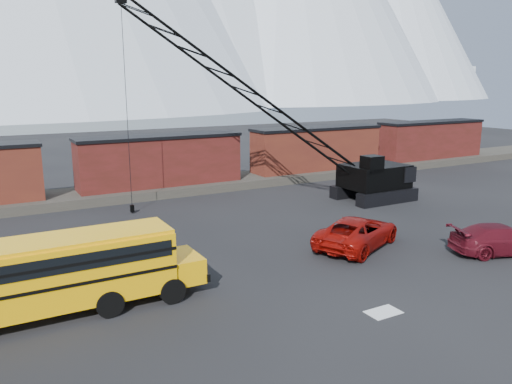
% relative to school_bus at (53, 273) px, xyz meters
% --- Properties ---
extents(ground, '(160.00, 160.00, 0.00)m').
position_rel_school_bus_xyz_m(ground, '(11.09, -2.16, -1.79)').
color(ground, black).
rests_on(ground, ground).
extents(gravel_berm, '(120.00, 5.00, 0.70)m').
position_rel_school_bus_xyz_m(gravel_berm, '(11.09, 19.84, -1.44)').
color(gravel_berm, '#433E37').
rests_on(gravel_berm, ground).
extents(boxcar_mid, '(13.70, 3.10, 4.17)m').
position_rel_school_bus_xyz_m(boxcar_mid, '(11.09, 19.84, 0.97)').
color(boxcar_mid, '#541817').
rests_on(boxcar_mid, gravel_berm).
extents(boxcar_east_near, '(13.70, 3.10, 4.17)m').
position_rel_school_bus_xyz_m(boxcar_east_near, '(27.09, 19.84, 0.97)').
color(boxcar_east_near, '#481B14').
rests_on(boxcar_east_near, gravel_berm).
extents(boxcar_east_far, '(13.70, 3.10, 4.17)m').
position_rel_school_bus_xyz_m(boxcar_east_far, '(43.09, 19.84, 0.97)').
color(boxcar_east_far, '#541817').
rests_on(boxcar_east_far, gravel_berm).
extents(snow_patch, '(1.40, 0.90, 0.02)m').
position_rel_school_bus_xyz_m(snow_patch, '(11.59, -6.16, -1.78)').
color(snow_patch, silver).
rests_on(snow_patch, ground).
extents(school_bus, '(11.65, 2.65, 3.19)m').
position_rel_school_bus_xyz_m(school_bus, '(0.00, 0.00, 0.00)').
color(school_bus, '#EBA304').
rests_on(school_bus, ground).
extents(red_pickup, '(6.88, 5.22, 1.74)m').
position_rel_school_bus_xyz_m(red_pickup, '(16.10, 0.78, -0.93)').
color(red_pickup, maroon).
rests_on(red_pickup, ground).
extents(maroon_suv, '(5.97, 4.00, 1.61)m').
position_rel_school_bus_xyz_m(maroon_suv, '(22.19, -3.88, -0.99)').
color(maroon_suv, '#510E18').
rests_on(maroon_suv, ground).
extents(crawler_crane, '(21.23, 7.64, 14.96)m').
position_rel_school_bus_xyz_m(crawler_crane, '(15.33, 11.85, 6.47)').
color(crawler_crane, black).
rests_on(crawler_crane, ground).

